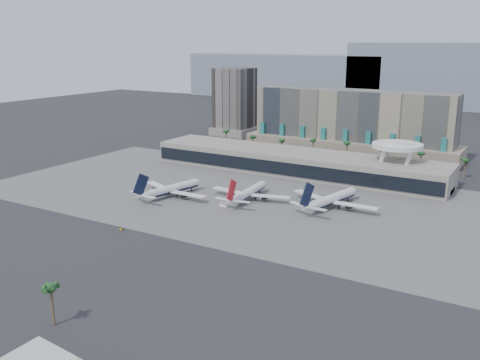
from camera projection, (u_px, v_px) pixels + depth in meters
The scene contains 15 objects.
ground at pixel (180, 229), 213.74m from camera, with size 900.00×900.00×0.00m, color #232326.
apron_pad at pixel (248, 196), 259.50m from camera, with size 260.00×130.00×0.06m, color #5B5B59.
mountain_ridge at pixel (458, 81), 583.54m from camera, with size 680.00×60.00×70.00m.
hotel at pixel (352, 129), 349.68m from camera, with size 140.00×30.00×42.00m.
office_tower at pixel (235, 106), 421.07m from camera, with size 30.00×30.00×52.00m.
terminal at pixel (296, 161), 303.48m from camera, with size 170.00×32.50×14.50m.
saucer_structure at pixel (397, 149), 278.50m from camera, with size 26.00×26.00×21.89m.
palm_row at pixel (330, 145), 328.29m from camera, with size 157.80×2.80×13.10m.
airliner_left at pixel (172, 189), 257.75m from camera, with size 40.73×42.34×14.80m.
airliner_centre at pixel (249, 192), 252.02m from camera, with size 40.55×41.84×14.44m.
airliner_right at pixel (332, 199), 240.51m from camera, with size 43.20×44.90×15.70m.
service_vehicle_a at pixel (141, 185), 275.19m from camera, with size 3.89×1.90×1.90m, color silver.
service_vehicle_b at pixel (224, 205), 242.50m from camera, with size 3.63×2.07×1.87m, color white.
taxiway_sign at pixel (121, 229), 212.51m from camera, with size 2.14×0.50×0.97m.
near_palm_b at pixel (51, 293), 139.74m from camera, with size 6.00×6.00×12.24m.
Camera 1 is at (123.45, -161.20, 73.73)m, focal length 40.00 mm.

